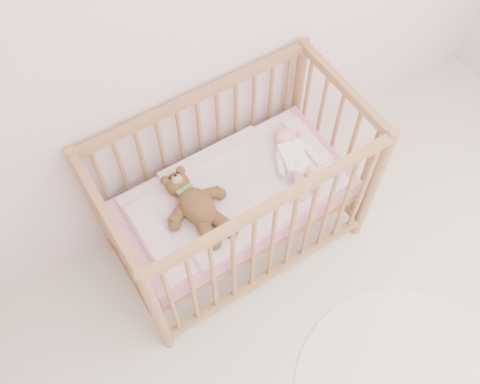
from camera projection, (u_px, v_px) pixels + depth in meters
wall_back at (230, 9)px, 2.36m from camera, size 4.00×0.02×2.70m
crib at (235, 197)px, 2.85m from camera, size 1.36×0.76×1.00m
mattress at (235, 198)px, 2.86m from camera, size 1.22×0.62×0.13m
blanket at (235, 191)px, 2.80m from camera, size 1.10×0.58×0.06m
baby at (294, 156)px, 2.82m from camera, size 0.34×0.52×0.11m
teddy_bear at (198, 206)px, 2.65m from camera, size 0.41×0.55×0.14m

